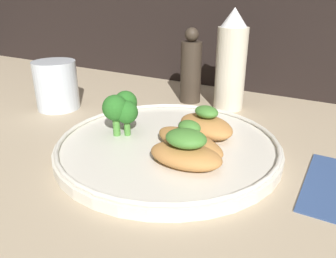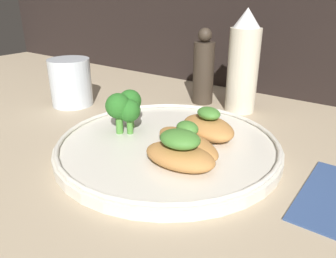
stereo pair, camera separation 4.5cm
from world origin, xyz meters
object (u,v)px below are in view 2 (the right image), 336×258
at_px(sauce_bottle, 243,64).
at_px(drinking_glass, 71,82).
at_px(plate, 168,145).
at_px(broccoli_bunch, 125,107).
at_px(pepper_grinder, 203,70).

relative_size(sauce_bottle, drinking_glass, 2.03).
distance_m(plate, broccoli_bunch, 0.09).
relative_size(pepper_grinder, drinking_glass, 1.61).
bearing_deg(drinking_glass, plate, -11.40).
bearing_deg(pepper_grinder, drinking_glass, -140.79).
bearing_deg(plate, pepper_grinder, 108.72).
height_order(broccoli_bunch, sauce_bottle, sauce_bottle).
distance_m(broccoli_bunch, pepper_grinder, 0.22).
distance_m(plate, sauce_bottle, 0.23).
bearing_deg(pepper_grinder, plate, -71.28).
relative_size(plate, broccoli_bunch, 4.96).
bearing_deg(pepper_grinder, sauce_bottle, 0.00).
bearing_deg(pepper_grinder, broccoli_bunch, -89.94).
bearing_deg(sauce_bottle, plate, -91.87).
xyz_separation_m(pepper_grinder, drinking_glass, (-0.20, -0.16, -0.02)).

